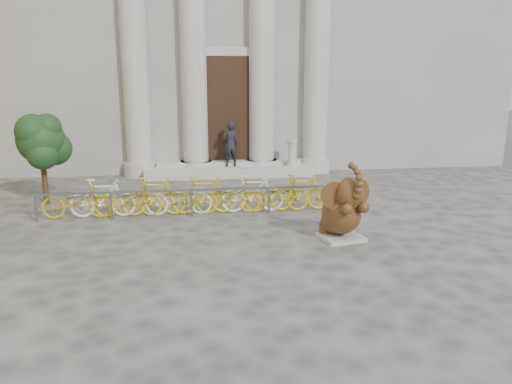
{
  "coord_description": "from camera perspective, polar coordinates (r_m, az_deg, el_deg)",
  "views": [
    {
      "loc": [
        -1.37,
        -8.23,
        3.55
      ],
      "look_at": [
        -0.01,
        2.09,
        1.1
      ],
      "focal_mm": 35.0,
      "sensor_mm": 36.0,
      "label": 1
    }
  ],
  "objects": [
    {
      "name": "tree",
      "position": [
        14.92,
        -23.29,
        5.33
      ],
      "size": [
        1.46,
        1.33,
        2.54
      ],
      "color": "#332114",
      "rests_on": "ground"
    },
    {
      "name": "pedestrian",
      "position": [
        17.76,
        -2.95,
        5.49
      ],
      "size": [
        0.63,
        0.46,
        1.6
      ],
      "primitive_type": "imported",
      "rotation": [
        0.0,
        0.0,
        3.28
      ],
      "color": "black",
      "rests_on": "entrance_steps"
    },
    {
      "name": "entrance_steps",
      "position": [
        18.0,
        -2.99,
        2.43
      ],
      "size": [
        6.0,
        1.2,
        0.36
      ],
      "primitive_type": "cube",
      "color": "#A8A59E",
      "rests_on": "ground"
    },
    {
      "name": "balustrade_post",
      "position": [
        17.9,
        4.13,
        4.35
      ],
      "size": [
        0.38,
        0.38,
        0.94
      ],
      "color": "#A8A59E",
      "rests_on": "entrance_steps"
    },
    {
      "name": "bike_rack",
      "position": [
        13.04,
        -7.45,
        -0.39
      ],
      "size": [
        8.0,
        0.53,
        1.0
      ],
      "color": "slate",
      "rests_on": "ground"
    },
    {
      "name": "elephant_statue",
      "position": [
        11.05,
        9.85,
        -2.2
      ],
      "size": [
        1.16,
        1.39,
        1.77
      ],
      "rotation": [
        0.0,
        0.0,
        0.22
      ],
      "color": "#A8A59E",
      "rests_on": "ground"
    },
    {
      "name": "ground",
      "position": [
        9.06,
        1.83,
        -9.82
      ],
      "size": [
        80.0,
        80.0,
        0.0
      ],
      "primitive_type": "plane",
      "color": "#474442",
      "rests_on": "ground"
    },
    {
      "name": "classical_building",
      "position": [
        23.33,
        -4.31,
        19.2
      ],
      "size": [
        22.0,
        10.7,
        12.0
      ],
      "color": "gray",
      "rests_on": "ground"
    }
  ]
}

